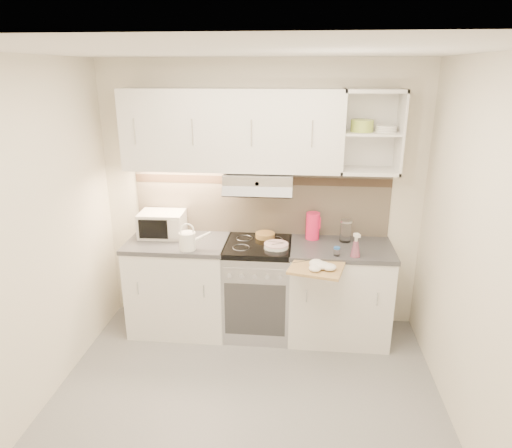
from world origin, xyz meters
name	(u,v)px	position (x,y,z in m)	size (l,w,h in m)	color
ground	(244,409)	(0.00, 0.00, 0.00)	(3.00, 3.00, 0.00)	gray
room_shell	(249,185)	(0.00, 0.37, 1.63)	(3.04, 2.84, 2.52)	white
base_cabinet_left	(180,286)	(-0.75, 1.10, 0.43)	(0.90, 0.60, 0.86)	white
worktop_left	(177,243)	(-0.75, 1.10, 0.88)	(0.92, 0.62, 0.04)	#47474C
base_cabinet_right	(338,294)	(0.75, 1.10, 0.43)	(0.90, 0.60, 0.86)	white
worktop_right	(341,248)	(0.75, 1.10, 0.88)	(0.92, 0.62, 0.04)	#47474C
electric_range	(258,288)	(0.00, 1.10, 0.45)	(0.60, 0.60, 0.90)	#B7B7BC
microwave	(162,224)	(-0.92, 1.22, 1.02)	(0.42, 0.32, 0.23)	silver
watering_can	(189,240)	(-0.59, 0.90, 0.99)	(0.28, 0.16, 0.24)	white
plate_stack	(276,245)	(0.17, 1.01, 0.92)	(0.22, 0.22, 0.05)	white
bread_loaf	(265,235)	(0.05, 1.26, 0.92)	(0.18, 0.18, 0.05)	#9F7A48
pink_pitcher	(313,226)	(0.49, 1.27, 1.03)	(0.13, 0.13, 0.25)	#FF1E57
glass_jar	(346,231)	(0.79, 1.23, 1.00)	(0.11, 0.11, 0.21)	white
spice_jar	(337,251)	(0.69, 0.88, 0.94)	(0.05, 0.05, 0.08)	white
spray_bottle	(356,247)	(0.85, 0.88, 0.99)	(0.08, 0.08, 0.22)	pink
cutting_board	(317,268)	(0.52, 0.68, 0.87)	(0.42, 0.37, 0.02)	tan
dish_towel	(321,265)	(0.55, 0.63, 0.91)	(0.23, 0.19, 0.06)	white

